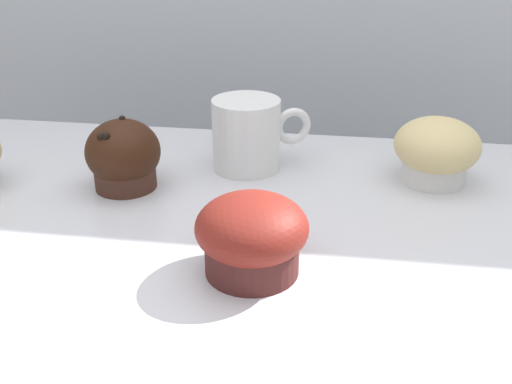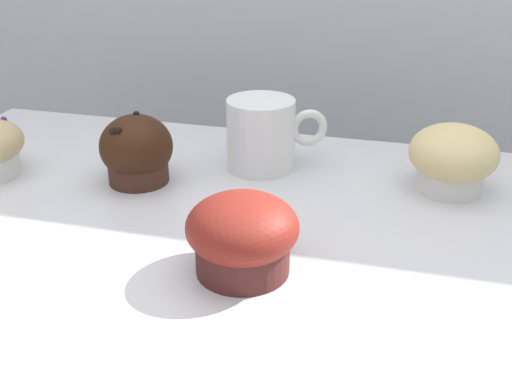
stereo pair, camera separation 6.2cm
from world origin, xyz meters
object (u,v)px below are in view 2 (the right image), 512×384
muffin_back_left (242,235)px  coffee_cup (262,133)px  muffin_front_right (453,158)px  muffin_back_right (137,152)px

muffin_back_left → coffee_cup: 0.25m
muffin_back_left → muffin_front_right: size_ratio=1.01×
muffin_front_right → coffee_cup: coffee_cup is taller
muffin_back_right → coffee_cup: 0.16m
muffin_back_left → muffin_back_right: size_ratio=1.18×
muffin_back_right → coffee_cup: size_ratio=0.71×
muffin_back_right → coffee_cup: bearing=30.3°
muffin_back_right → muffin_front_right: (0.38, 0.07, 0.00)m
muffin_back_left → muffin_back_right: (-0.18, 0.16, 0.00)m
muffin_back_right → coffee_cup: (0.14, 0.08, 0.01)m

